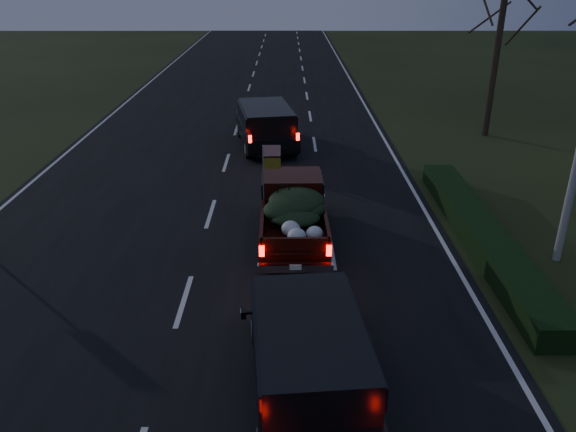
# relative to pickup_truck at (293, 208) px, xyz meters

# --- Properties ---
(ground) EXTENTS (120.00, 120.00, 0.00)m
(ground) POSITION_rel_pickup_truck_xyz_m (-2.55, -3.32, -0.92)
(ground) COLOR black
(ground) RESTS_ON ground
(road_asphalt) EXTENTS (14.00, 120.00, 0.02)m
(road_asphalt) POSITION_rel_pickup_truck_xyz_m (-2.55, -3.32, -0.91)
(road_asphalt) COLOR black
(road_asphalt) RESTS_ON ground
(hedge_row) EXTENTS (1.00, 10.00, 0.60)m
(hedge_row) POSITION_rel_pickup_truck_xyz_m (5.25, -0.32, -0.62)
(hedge_row) COLOR black
(hedge_row) RESTS_ON ground
(bare_tree_far) EXTENTS (3.60, 3.60, 7.00)m
(bare_tree_far) POSITION_rel_pickup_truck_xyz_m (8.95, 10.68, 4.31)
(bare_tree_far) COLOR black
(bare_tree_far) RESTS_ON ground
(pickup_truck) EXTENTS (1.86, 4.69, 2.44)m
(pickup_truck) POSITION_rel_pickup_truck_xyz_m (0.00, 0.00, 0.00)
(pickup_truck) COLOR black
(pickup_truck) RESTS_ON ground
(lead_suv) EXTENTS (2.90, 5.26, 1.43)m
(lead_suv) POSITION_rel_pickup_truck_xyz_m (-1.06, 8.91, 0.17)
(lead_suv) COLOR black
(lead_suv) RESTS_ON ground
(rear_suv) EXTENTS (2.38, 4.69, 1.31)m
(rear_suv) POSITION_rel_pickup_truck_xyz_m (0.20, -6.41, 0.07)
(rear_suv) COLOR black
(rear_suv) RESTS_ON ground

